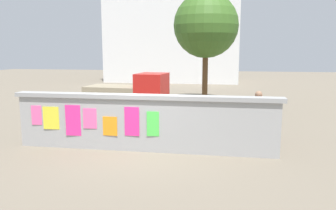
# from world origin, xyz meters

# --- Properties ---
(ground) EXTENTS (60.00, 60.00, 0.00)m
(ground) POSITION_xyz_m (0.00, 8.00, 0.00)
(ground) COLOR #6B6051
(poster_wall) EXTENTS (7.65, 0.42, 1.61)m
(poster_wall) POSITION_xyz_m (-0.01, -0.00, 0.83)
(poster_wall) COLOR #9B9B9B
(poster_wall) RESTS_ON ground
(auto_rickshaw_truck) EXTENTS (3.72, 1.83, 1.85)m
(auto_rickshaw_truck) POSITION_xyz_m (-1.90, 5.31, 0.90)
(auto_rickshaw_truck) COLOR black
(auto_rickshaw_truck) RESTS_ON ground
(motorcycle) EXTENTS (1.89, 0.58, 0.87)m
(motorcycle) POSITION_xyz_m (2.82, 3.53, 0.46)
(motorcycle) COLOR black
(motorcycle) RESTS_ON ground
(bicycle_near) EXTENTS (1.67, 0.55, 0.95)m
(bicycle_near) POSITION_xyz_m (-3.01, 2.00, 0.36)
(bicycle_near) COLOR black
(bicycle_near) RESTS_ON ground
(bicycle_far) EXTENTS (1.71, 0.44, 0.95)m
(bicycle_far) POSITION_xyz_m (-0.65, 1.19, 0.36)
(bicycle_far) COLOR black
(bicycle_far) RESTS_ON ground
(person_walking) EXTENTS (0.46, 0.46, 1.62)m
(person_walking) POSITION_xyz_m (3.26, 1.38, 0.99)
(person_walking) COLOR #D83F72
(person_walking) RESTS_ON ground
(tree_roadside) EXTENTS (3.51, 3.51, 5.92)m
(tree_roadside) POSITION_xyz_m (1.12, 9.64, 4.15)
(tree_roadside) COLOR brown
(tree_roadside) RESTS_ON ground
(building_background) EXTENTS (12.06, 4.98, 8.96)m
(building_background) POSITION_xyz_m (-2.58, 21.74, 4.50)
(building_background) COLOR silver
(building_background) RESTS_ON ground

